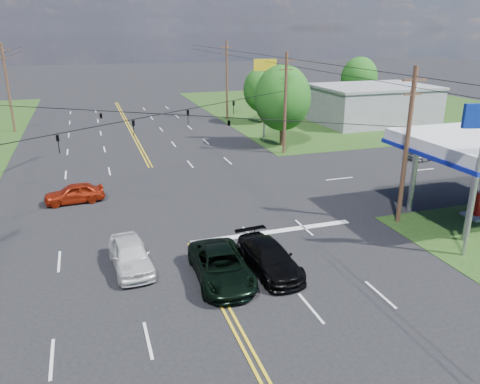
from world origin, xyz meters
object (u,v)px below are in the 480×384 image
object	(u,v)px
tree_right_a	(282,98)
tree_right_b	(263,90)
pole_ne	(285,102)
pole_se	(407,145)
pole_left_far	(8,87)
suv_black	(269,258)
pickup_dkgreen	(221,266)
tree_far_r	(359,78)
pickup_white	(130,255)
pole_right_far	(227,80)
retail_ne	(373,105)

from	to	relation	value
tree_right_a	tree_right_b	bearing A→B (deg)	78.23
tree_right_a	pole_ne	bearing A→B (deg)	-108.43
pole_se	pole_left_far	distance (m)	45.22
tree_right_b	suv_black	size ratio (longest dim) A/B	1.43
pickup_dkgreen	suv_black	bearing A→B (deg)	4.96
pole_se	tree_far_r	world-z (taller)	pole_se
pickup_dkgreen	suv_black	size ratio (longest dim) A/B	1.08
tree_far_r	pickup_white	size ratio (longest dim) A/B	1.70
pole_right_far	pickup_dkgreen	xyz separation A→B (m)	(-12.50, -40.44, -4.42)
tree_right_b	retail_ne	bearing A→B (deg)	-16.50
tree_right_b	suv_black	xyz separation A→B (m)	(-13.50, -36.33, -3.50)
pole_left_far	pickup_white	xyz separation A→B (m)	(9.50, -37.92, -4.40)
pole_se	tree_right_b	world-z (taller)	pole_se
pole_ne	pickup_white	xyz separation A→B (m)	(-16.50, -18.92, -4.15)
pole_se	pole_left_far	xyz separation A→B (m)	(-26.00, 37.00, 0.25)
pole_left_far	tree_far_r	bearing A→B (deg)	2.44
pole_ne	pole_right_far	size ratio (longest dim) A/B	0.95
retail_ne	tree_right_a	distance (m)	18.09
pole_ne	pickup_dkgreen	distance (m)	25.16
pole_ne	pole_left_far	xyz separation A→B (m)	(-26.00, 19.00, 0.25)
retail_ne	tree_right_b	size ratio (longest dim) A/B	1.98
pole_right_far	suv_black	xyz separation A→B (m)	(-10.00, -40.33, -4.45)
tree_right_b	suv_black	world-z (taller)	tree_right_b
pole_se	pole_right_far	xyz separation A→B (m)	(0.00, 37.00, 0.25)
pole_left_far	tree_right_b	xyz separation A→B (m)	(29.50, -4.00, -0.95)
pole_se	pole_ne	xyz separation A→B (m)	(0.00, 18.00, 0.00)
pole_se	pole_ne	distance (m)	18.00
pole_se	tree_right_a	distance (m)	21.02
retail_ne	tree_far_r	xyz separation A→B (m)	(4.00, 10.00, 2.34)
retail_ne	pole_left_far	world-z (taller)	pole_left_far
pole_se	pole_left_far	size ratio (longest dim) A/B	0.95
pole_se	pole_left_far	world-z (taller)	pole_left_far
pole_ne	pickup_dkgreen	bearing A→B (deg)	-120.25
retail_ne	pole_left_far	bearing A→B (deg)	169.46
tree_right_b	pickup_white	distance (m)	39.53
pole_right_far	tree_far_r	distance (m)	21.10
suv_black	pickup_white	bearing A→B (deg)	155.25
pole_se	pickup_white	world-z (taller)	pole_se
tree_far_r	retail_ne	bearing A→B (deg)	-111.80
tree_right_b	pickup_dkgreen	xyz separation A→B (m)	(-16.00, -36.44, -3.47)
retail_ne	tree_right_a	xyz separation A→B (m)	(-16.00, -8.00, 2.67)
retail_ne	pole_right_far	bearing A→B (deg)	154.80
pole_left_far	tree_right_a	bearing A→B (deg)	-30.65
pole_right_far	suv_black	bearing A→B (deg)	-103.93
pole_left_far	retail_ne	bearing A→B (deg)	-10.54
pole_ne	pickup_white	distance (m)	25.45
pole_left_far	pole_right_far	bearing A→B (deg)	0.00
pole_right_far	tree_right_b	bearing A→B (deg)	-48.81
pickup_white	pole_ne	bearing A→B (deg)	44.69
pickup_dkgreen	pickup_white	xyz separation A→B (m)	(-4.00, 2.52, 0.02)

